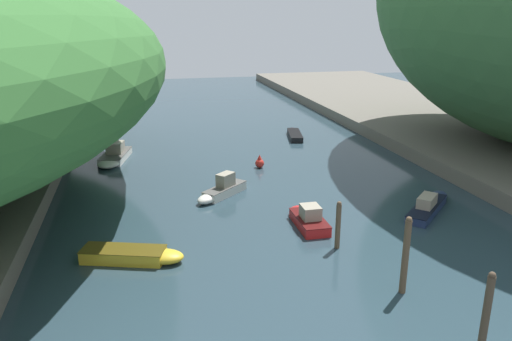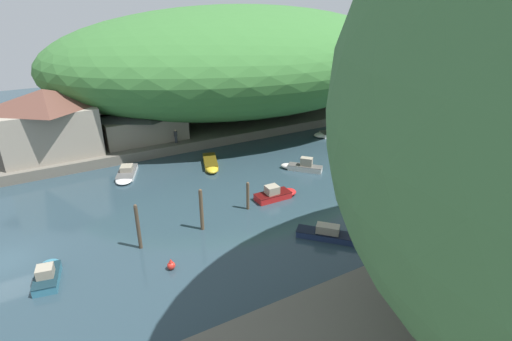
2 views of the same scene
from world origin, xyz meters
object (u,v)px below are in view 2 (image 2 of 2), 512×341
at_px(boat_red_skiff, 334,133).
at_px(boat_navy_launch, 126,174).
at_px(boat_cabin_cruiser, 478,172).
at_px(boat_moored_right, 337,236).
at_px(waterfront_building, 49,121).
at_px(boat_yellow_tender, 301,166).
at_px(boathouse_shed, 143,122).
at_px(boat_white_cruiser, 48,274).
at_px(boat_far_upstream, 211,164).
at_px(boat_open_rowboat, 277,194).
at_px(channel_buoy_near, 171,265).
at_px(channel_buoy_far, 369,169).
at_px(person_on_quay, 176,135).

distance_m(boat_red_skiff, boat_navy_launch, 27.86).
height_order(boat_cabin_cruiser, boat_moored_right, boat_moored_right).
relative_size(waterfront_building, boat_yellow_tender, 2.56).
relative_size(boathouse_shed, boat_white_cruiser, 2.69).
height_order(boat_navy_launch, boat_moored_right, boat_moored_right).
relative_size(boat_far_upstream, boat_open_rowboat, 1.27).
distance_m(boathouse_shed, boat_white_cruiser, 25.81).
distance_m(boat_far_upstream, boat_red_skiff, 19.05).
xyz_separation_m(boat_yellow_tender, channel_buoy_near, (9.71, -18.04, -0.12)).
height_order(boat_far_upstream, boat_open_rowboat, boat_open_rowboat).
height_order(boat_yellow_tender, boat_navy_launch, boat_yellow_tender).
distance_m(boat_open_rowboat, boat_navy_launch, 16.47).
relative_size(boat_cabin_cruiser, channel_buoy_far, 5.24).
relative_size(boat_cabin_cruiser, boat_navy_launch, 1.10).
distance_m(boat_white_cruiser, person_on_quay, 24.55).
height_order(boat_cabin_cruiser, channel_buoy_near, channel_buoy_near).
bearing_deg(boat_cabin_cruiser, person_on_quay, -119.41).
relative_size(waterfront_building, boathouse_shed, 1.01).
bearing_deg(boat_white_cruiser, boathouse_shed, 71.05).
bearing_deg(boat_white_cruiser, boat_far_upstream, 46.30).
xyz_separation_m(boat_open_rowboat, boat_moored_right, (8.37, 0.37, -0.05)).
relative_size(boat_yellow_tender, boat_moored_right, 0.75).
height_order(boat_yellow_tender, channel_buoy_near, boat_yellow_tender).
bearing_deg(boat_navy_launch, boathouse_shed, -96.33).
xyz_separation_m(boathouse_shed, boat_yellow_tender, (15.64, 12.94, -2.82)).
bearing_deg(channel_buoy_near, person_on_quay, 159.93).
height_order(boat_open_rowboat, boat_navy_launch, boat_open_rowboat).
bearing_deg(person_on_quay, channel_buoy_near, -105.69).
distance_m(waterfront_building, boathouse_shed, 10.39).
distance_m(boat_far_upstream, boat_open_rowboat, 10.29).
distance_m(waterfront_building, channel_buoy_far, 35.74).
height_order(waterfront_building, person_on_quay, waterfront_building).
bearing_deg(channel_buoy_far, boat_white_cruiser, -85.60).
distance_m(channel_buoy_near, person_on_quay, 23.41).
bearing_deg(boat_cabin_cruiser, boat_open_rowboat, -93.93).
height_order(boathouse_shed, person_on_quay, boathouse_shed).
bearing_deg(boat_yellow_tender, boat_red_skiff, -7.67).
bearing_deg(boat_open_rowboat, channel_buoy_near, -65.08).
xyz_separation_m(boat_red_skiff, channel_buoy_far, (11.66, -4.69, -0.02)).
height_order(boathouse_shed, boat_open_rowboat, boathouse_shed).
bearing_deg(person_on_quay, channel_buoy_far, -41.32).
height_order(boat_navy_launch, channel_buoy_far, channel_buoy_far).
relative_size(waterfront_building, channel_buoy_far, 9.65).
relative_size(boat_navy_launch, channel_buoy_near, 6.04).
xyz_separation_m(waterfront_building, person_on_quay, (3.73, 13.17, -2.79)).
relative_size(boat_yellow_tender, boat_white_cruiser, 1.06).
bearing_deg(boathouse_shed, channel_buoy_near, -11.38).
distance_m(boathouse_shed, boat_navy_launch, 9.44).
relative_size(waterfront_building, person_on_quay, 6.26).
relative_size(boat_navy_launch, boat_white_cruiser, 1.34).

